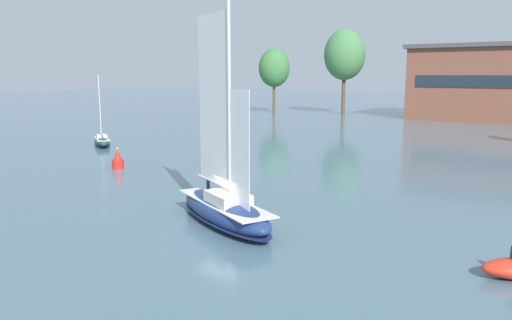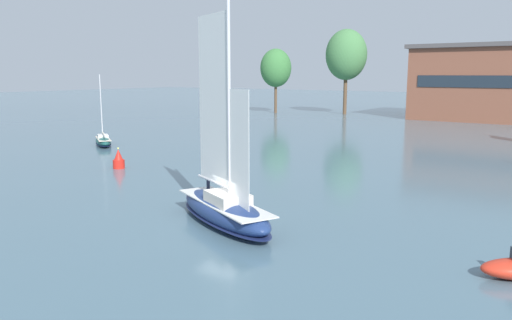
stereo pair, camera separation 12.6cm
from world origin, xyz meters
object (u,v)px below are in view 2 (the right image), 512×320
at_px(tree_shore_left, 276,68).
at_px(channel_buoy, 119,160).
at_px(sailboat_moored_near_marina, 103,141).
at_px(tree_shore_center, 346,55).
at_px(sailboat_main, 224,206).

distance_m(tree_shore_left, channel_buoy, 63.68).
bearing_deg(tree_shore_left, sailboat_moored_near_marina, -79.38).
bearing_deg(channel_buoy, tree_shore_left, 110.39).
distance_m(tree_shore_center, sailboat_moored_near_marina, 57.27).
bearing_deg(tree_shore_left, tree_shore_center, 21.30).
relative_size(tree_shore_left, sailboat_moored_near_marina, 1.64).
height_order(tree_shore_left, sailboat_main, tree_shore_left).
bearing_deg(sailboat_moored_near_marina, tree_shore_left, 100.62).
relative_size(tree_shore_center, sailboat_moored_near_marina, 2.09).
height_order(tree_shore_left, channel_buoy, tree_shore_left).
bearing_deg(sailboat_moored_near_marina, tree_shore_center, 86.36).
bearing_deg(tree_shore_center, channel_buoy, -82.14).
height_order(tree_shore_left, tree_shore_center, tree_shore_center).
distance_m(tree_shore_left, sailboat_main, 77.80).
bearing_deg(channel_buoy, sailboat_moored_near_marina, 146.59).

